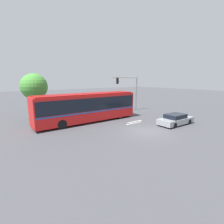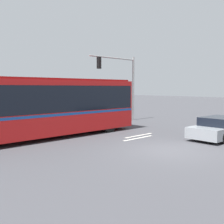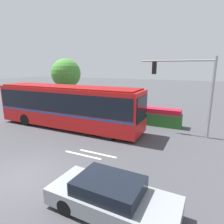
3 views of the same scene
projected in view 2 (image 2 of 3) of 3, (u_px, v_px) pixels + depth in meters
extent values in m
plane|color=#444449|center=(169.00, 150.00, 12.51)|extent=(140.00, 140.00, 0.00)
cube|color=red|center=(41.00, 107.00, 15.37)|extent=(12.50, 2.65, 3.07)
cube|color=black|center=(41.00, 99.00, 15.33)|extent=(12.25, 2.69, 1.48)
cube|color=#194C9E|center=(41.00, 114.00, 15.41)|extent=(12.37, 2.68, 0.14)
cube|color=black|center=(118.00, 98.00, 19.66)|extent=(0.07, 2.21, 1.72)
cube|color=maroon|center=(40.00, 79.00, 15.23)|extent=(12.00, 2.44, 0.10)
cylinder|color=black|center=(87.00, 121.00, 19.24)|extent=(1.00, 0.30, 1.00)
cylinder|color=black|center=(109.00, 125.00, 17.59)|extent=(1.00, 0.30, 1.00)
cube|color=gray|center=(221.00, 130.00, 15.48)|extent=(4.54, 1.95, 0.60)
cube|color=black|center=(220.00, 121.00, 15.36)|extent=(2.29, 1.67, 0.47)
cylinder|color=black|center=(218.00, 129.00, 17.03)|extent=(0.61, 0.23, 0.61)
cylinder|color=black|center=(195.00, 134.00, 15.19)|extent=(0.61, 0.23, 0.61)
cylinder|color=black|center=(223.00, 138.00, 14.00)|extent=(0.61, 0.23, 0.61)
cylinder|color=gray|center=(133.00, 89.00, 24.11)|extent=(0.18, 0.18, 5.60)
cylinder|color=gray|center=(113.00, 58.00, 22.17)|extent=(4.99, 0.12, 0.12)
cube|color=black|center=(99.00, 63.00, 21.17)|extent=(0.30, 0.22, 0.90)
cylinder|color=red|center=(98.00, 59.00, 21.23)|extent=(0.18, 0.02, 0.18)
cylinder|color=yellow|center=(98.00, 63.00, 21.26)|extent=(0.18, 0.02, 0.18)
cylinder|color=green|center=(98.00, 67.00, 21.29)|extent=(0.18, 0.02, 0.18)
cube|color=#286028|center=(62.00, 118.00, 20.89)|extent=(9.29, 1.07, 1.08)
cube|color=#B7192D|center=(62.00, 109.00, 20.82)|extent=(9.11, 1.01, 0.41)
cube|color=silver|center=(138.00, 138.00, 15.52)|extent=(2.40, 0.16, 0.01)
cube|color=silver|center=(139.00, 136.00, 16.37)|extent=(2.40, 0.16, 0.01)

